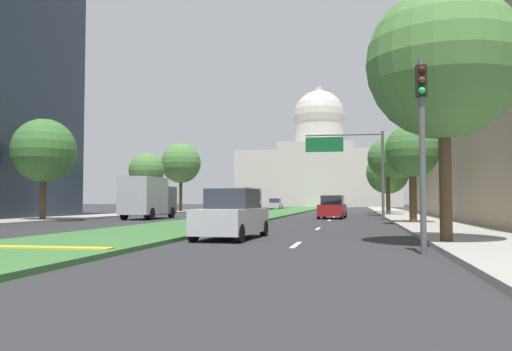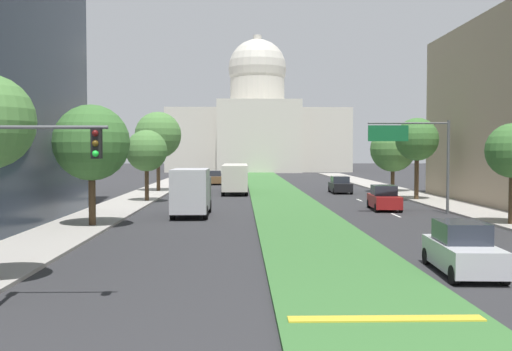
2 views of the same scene
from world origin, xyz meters
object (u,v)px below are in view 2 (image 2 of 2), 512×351
(sedan_midblock, at_px, (384,199))
(street_tree_left_far, at_px, (147,151))
(capitol_building, at_px, (258,127))
(sedan_lead_stopped, at_px, (462,250))
(sedan_far_horizon, at_px, (215,178))
(street_tree_right_distant, at_px, (393,149))
(street_tree_left_distant, at_px, (158,135))
(city_bus, at_px, (235,176))
(box_truck_delivery, at_px, (192,191))
(overhead_guide_sign, at_px, (418,147))
(street_tree_left_mid, at_px, (91,143))
(sedan_very_far, at_px, (236,175))
(sedan_distant, at_px, (340,185))
(traffic_light_near_left, at_px, (23,173))
(street_tree_right_far, at_px, (417,140))

(sedan_midblock, bearing_deg, street_tree_left_far, 159.36)
(capitol_building, distance_m, sedan_lead_stopped, 109.38)
(capitol_building, xyz_separation_m, street_tree_left_far, (-11.66, -79.15, -5.08))
(sedan_far_horizon, bearing_deg, street_tree_right_distant, -38.68)
(street_tree_left_distant, relative_size, city_bus, 0.77)
(sedan_midblock, height_order, box_truck_delivery, box_truck_delivery)
(overhead_guide_sign, xyz_separation_m, street_tree_left_mid, (-20.75, -6.78, 0.18))
(sedan_lead_stopped, distance_m, sedan_midblock, 22.96)
(sedan_very_far, relative_size, city_bus, 0.40)
(sedan_distant, bearing_deg, sedan_very_far, 112.64)
(sedan_midblock, bearing_deg, sedan_far_horizon, 112.52)
(street_tree_left_mid, xyz_separation_m, street_tree_left_far, (0.51, 16.59, -0.46))
(sedan_lead_stopped, height_order, sedan_far_horizon, sedan_lead_stopped)
(street_tree_right_distant, height_order, sedan_very_far, street_tree_right_distant)
(street_tree_right_distant, relative_size, sedan_very_far, 1.58)
(street_tree_left_distant, distance_m, sedan_distant, 19.84)
(street_tree_right_distant, height_order, city_bus, street_tree_right_distant)
(capitol_building, xyz_separation_m, street_tree_right_distant, (12.30, -67.82, -4.91))
(street_tree_left_distant, bearing_deg, street_tree_right_distant, -2.76)
(capitol_building, bearing_deg, traffic_light_near_left, -94.89)
(sedan_distant, bearing_deg, traffic_light_near_left, -110.09)
(sedan_distant, height_order, box_truck_delivery, box_truck_delivery)
(sedan_lead_stopped, height_order, sedan_distant, sedan_lead_stopped)
(street_tree_left_far, height_order, street_tree_right_distant, street_tree_right_distant)
(sedan_midblock, height_order, sedan_distant, sedan_midblock)
(traffic_light_near_left, xyz_separation_m, sedan_very_far, (5.33, 71.05, -2.96))
(overhead_guide_sign, bearing_deg, sedan_distant, 95.49)
(traffic_light_near_left, xyz_separation_m, sedan_distant, (16.33, 44.66, -2.98))
(box_truck_delivery, bearing_deg, sedan_lead_stopped, -59.45)
(street_tree_left_mid, distance_m, street_tree_right_distant, 37.12)
(street_tree_left_distant, height_order, city_bus, street_tree_left_distant)
(street_tree_right_far, bearing_deg, street_tree_left_mid, -143.73)
(sedan_distant, bearing_deg, street_tree_left_mid, -124.74)
(street_tree_right_far, xyz_separation_m, city_bus, (-16.00, 10.20, -3.58))
(sedan_midblock, bearing_deg, traffic_light_near_left, -121.56)
(traffic_light_near_left, bearing_deg, overhead_guide_sign, 53.07)
(sedan_midblock, relative_size, sedan_distant, 1.04)
(street_tree_right_distant, bearing_deg, street_tree_left_mid, -131.24)
(overhead_guide_sign, height_order, street_tree_right_far, street_tree_right_far)
(traffic_light_near_left, bearing_deg, sedan_far_horizon, 87.53)
(street_tree_right_distant, height_order, sedan_distant, street_tree_right_distant)
(street_tree_right_distant, bearing_deg, street_tree_left_distant, 177.24)
(traffic_light_near_left, xyz_separation_m, box_truck_delivery, (2.73, 23.34, -2.12))
(street_tree_left_far, xyz_separation_m, sedan_midblock, (18.62, -7.01, -3.53))
(street_tree_right_far, height_order, street_tree_right_distant, street_tree_right_far)
(street_tree_right_distant, relative_size, sedan_far_horizon, 1.49)
(street_tree_left_mid, relative_size, street_tree_right_distant, 1.01)
(sedan_midblock, xyz_separation_m, sedan_distant, (-0.33, 17.53, -0.03))
(street_tree_left_mid, bearing_deg, city_bus, 74.07)
(street_tree_right_distant, distance_m, city_bus, 16.79)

